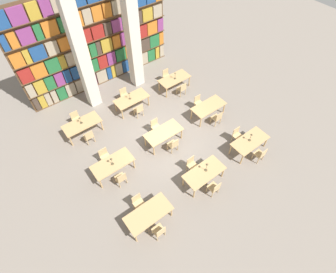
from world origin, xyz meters
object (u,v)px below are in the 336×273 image
(chair_8, at_px, (173,145))
(chair_16, at_px, (182,89))
(desk_lamp_0, at_px, (207,166))
(chair_13, at_px, (76,119))
(chair_12, at_px, (89,136))
(reading_table_1, at_px, (204,173))
(chair_15, at_px, (124,95))
(chair_7, at_px, (105,156))
(chair_1, at_px, (138,202))
(chair_9, at_px, (156,126))
(desk_lamp_3, at_px, (80,119))
(chair_4, at_px, (260,154))
(chair_10, at_px, (217,118))
(chair_5, at_px, (237,135))
(chair_2, at_px, (214,188))
(chair_14, at_px, (139,110))
(pillar_left, at_px, (82,56))
(reading_table_4, at_px, (163,133))
(reading_table_2, at_px, (250,142))
(reading_table_3, at_px, (113,164))
(chair_11, at_px, (198,102))
(chair_0, at_px, (159,231))
(desk_lamp_1, at_px, (251,136))
(reading_table_5, at_px, (209,107))
(desk_lamp_2, at_px, (111,160))
(chair_17, at_px, (167,76))
(pillar_center, at_px, (133,37))
(reading_table_6, at_px, (82,125))
(reading_table_8, at_px, (174,79))
(reading_table_7, at_px, (132,99))
(chair_3, at_px, (192,165))
(chair_6, at_px, (121,178))
(desk_lamp_5, at_px, (175,74))
(desk_lamp_4, at_px, (129,95))

(chair_8, relative_size, chair_16, 1.00)
(desk_lamp_0, bearing_deg, chair_13, 115.63)
(chair_8, height_order, chair_12, same)
(reading_table_1, height_order, chair_15, chair_15)
(chair_7, bearing_deg, chair_1, 89.47)
(chair_9, distance_m, desk_lamp_3, 3.69)
(chair_4, bearing_deg, desk_lamp_0, 163.80)
(chair_10, distance_m, desk_lamp_3, 6.85)
(chair_7, relative_size, desk_lamp_3, 2.12)
(chair_9, bearing_deg, chair_4, 123.30)
(chair_5, bearing_deg, chair_1, 0.32)
(chair_2, relative_size, chair_14, 1.00)
(pillar_left, height_order, reading_table_4, pillar_left)
(reading_table_2, bearing_deg, chair_4, -92.77)
(reading_table_3, relative_size, chair_10, 2.11)
(chair_11, bearing_deg, chair_0, 36.91)
(reading_table_2, xyz_separation_m, desk_lamp_1, (-0.02, 0.03, 0.40))
(reading_table_5, relative_size, chair_13, 2.11)
(reading_table_2, relative_size, reading_table_4, 1.00)
(chair_11, distance_m, chair_13, 6.48)
(chair_1, xyz_separation_m, reading_table_5, (5.84, 2.17, 0.18))
(reading_table_3, distance_m, chair_8, 2.96)
(chair_2, xyz_separation_m, desk_lamp_2, (-2.85, 3.44, 0.55))
(reading_table_1, bearing_deg, reading_table_5, 44.42)
(desk_lamp_0, bearing_deg, chair_7, 131.24)
(chair_9, bearing_deg, chair_17, -134.96)
(pillar_center, relative_size, chair_10, 6.89)
(reading_table_6, xyz_separation_m, reading_table_8, (5.80, -0.02, 0.00))
(reading_table_2, bearing_deg, reading_table_7, 116.32)
(chair_9, bearing_deg, chair_12, -25.91)
(reading_table_7, height_order, chair_17, chair_17)
(reading_table_1, bearing_deg, reading_table_7, 90.13)
(pillar_left, xyz_separation_m, chair_14, (1.41, -2.44, -2.53))
(pillar_left, bearing_deg, reading_table_2, -60.15)
(chair_8, distance_m, chair_16, 4.05)
(reading_table_4, distance_m, chair_8, 0.75)
(chair_3, height_order, chair_6, same)
(reading_table_1, relative_size, reading_table_6, 1.00)
(chair_1, bearing_deg, chair_7, -90.53)
(chair_13, height_order, desk_lamp_5, desk_lamp_5)
(chair_8, bearing_deg, reading_table_7, 90.02)
(chair_3, distance_m, chair_14, 4.32)
(reading_table_1, height_order, chair_7, chair_7)
(reading_table_2, xyz_separation_m, desk_lamp_5, (0.02, 5.69, 0.38))
(reading_table_1, height_order, desk_lamp_4, desk_lamp_4)
(chair_4, relative_size, chair_11, 1.00)
(chair_8, xyz_separation_m, desk_lamp_3, (-2.91, 3.65, 0.54))
(pillar_left, height_order, chair_11, pillar_left)
(chair_10, xyz_separation_m, desk_lamp_3, (-5.77, 3.65, 0.54))
(chair_4, height_order, desk_lamp_3, desk_lamp_3)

